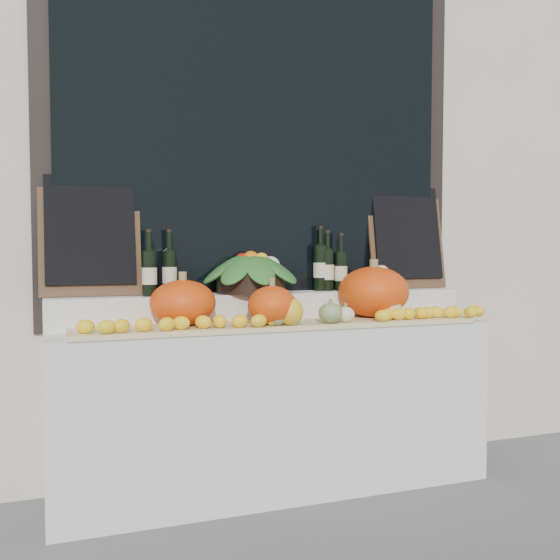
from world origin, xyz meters
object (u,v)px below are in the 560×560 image
Objects in this scene: pumpkin_left at (183,303)px; wine_bottle_tall at (321,268)px; pumpkin_right at (374,292)px; produce_bowl at (251,272)px; butternut_squash at (387,295)px.

pumpkin_left is 0.88× the size of wine_bottle_tall.
pumpkin_right is 0.68× the size of produce_bowl.
butternut_squash is (1.10, -0.07, 0.01)m from pumpkin_left.
pumpkin_left is at bearing -163.80° from wine_bottle_tall.
wine_bottle_tall is at bearing 6.47° from produce_bowl.
produce_bowl is (0.41, 0.20, 0.14)m from pumpkin_left.
produce_bowl is at bearing 159.06° from butternut_squash.
produce_bowl is (-0.69, 0.26, 0.12)m from butternut_squash.
produce_bowl reaches higher than pumpkin_right.
produce_bowl is at bearing 25.49° from pumpkin_left.
produce_bowl is 0.43m from wine_bottle_tall.
pumpkin_right is at bearing 0.29° from pumpkin_left.
pumpkin_left is 0.84× the size of pumpkin_right.
pumpkin_left is 1.10m from butternut_squash.
pumpkin_right is at bearing 119.24° from butternut_squash.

